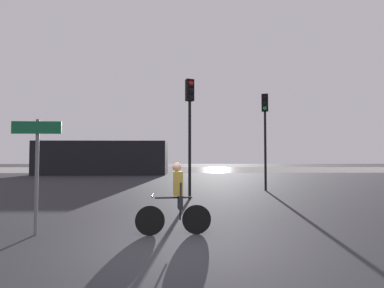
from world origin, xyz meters
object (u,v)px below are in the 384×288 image
object	(u,v)px
traffic_light_far_right	(265,124)
direction_sign_post	(37,159)
cyclist	(176,198)
distant_building	(104,158)
traffic_light_center	(190,116)

from	to	relation	value
traffic_light_far_right	direction_sign_post	xyz separation A→B (m)	(-7.42, -8.44, -1.72)
traffic_light_far_right	cyclist	size ratio (longest dim) A/B	2.91
traffic_light_far_right	direction_sign_post	world-z (taller)	traffic_light_far_right
distant_building	traffic_light_center	distance (m)	18.69
traffic_light_far_right	cyclist	distance (m)	9.82
cyclist	direction_sign_post	bearing A→B (deg)	84.09
direction_sign_post	cyclist	world-z (taller)	direction_sign_post
direction_sign_post	traffic_light_far_right	bearing A→B (deg)	-133.28
direction_sign_post	cyclist	bearing A→B (deg)	177.83
distant_building	direction_sign_post	xyz separation A→B (m)	(4.63, -22.22, 0.12)
traffic_light_far_right	cyclist	xyz separation A→B (m)	(-4.27, -8.45, -2.60)
distant_building	traffic_light_center	bearing A→B (deg)	-64.03
distant_building	traffic_light_center	size ratio (longest dim) A/B	2.46
cyclist	distant_building	bearing A→B (deg)	13.60
distant_building	direction_sign_post	bearing A→B (deg)	-78.22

